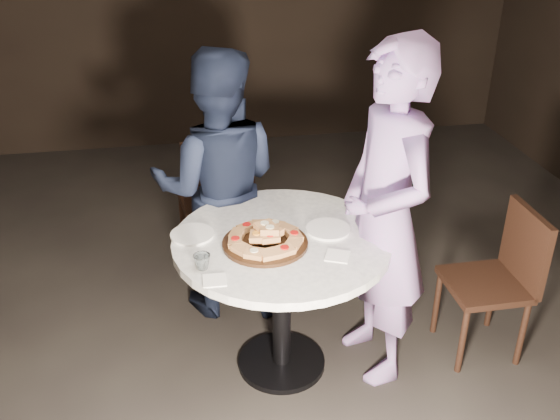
% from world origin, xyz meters
% --- Properties ---
extents(floor, '(7.00, 7.00, 0.00)m').
position_xyz_m(floor, '(0.00, 0.00, 0.00)').
color(floor, black).
rests_on(floor, ground).
extents(table, '(1.31, 1.31, 0.82)m').
position_xyz_m(table, '(0.09, 0.06, 0.67)').
color(table, black).
rests_on(table, ground).
extents(serving_board, '(0.54, 0.54, 0.02)m').
position_xyz_m(serving_board, '(0.00, 0.01, 0.83)').
color(serving_board, black).
rests_on(serving_board, table).
extents(focaccia_pile, '(0.37, 0.37, 0.10)m').
position_xyz_m(focaccia_pile, '(0.01, 0.01, 0.87)').
color(focaccia_pile, '#A97241').
rests_on(focaccia_pile, serving_board).
extents(plate_left, '(0.29, 0.29, 0.01)m').
position_xyz_m(plate_left, '(-0.34, 0.16, 0.83)').
color(plate_left, white).
rests_on(plate_left, table).
extents(plate_right, '(0.26, 0.26, 0.01)m').
position_xyz_m(plate_right, '(0.34, 0.10, 0.83)').
color(plate_right, white).
rests_on(plate_right, table).
extents(water_glass, '(0.10, 0.10, 0.07)m').
position_xyz_m(water_glass, '(-0.31, -0.15, 0.86)').
color(water_glass, silver).
rests_on(water_glass, table).
extents(napkin_near, '(0.11, 0.11, 0.01)m').
position_xyz_m(napkin_near, '(-0.27, -0.25, 0.82)').
color(napkin_near, white).
rests_on(napkin_near, table).
extents(napkin_far, '(0.15, 0.15, 0.01)m').
position_xyz_m(napkin_far, '(0.32, -0.15, 0.82)').
color(napkin_far, white).
rests_on(napkin_far, table).
extents(chair_far, '(0.52, 0.54, 0.99)m').
position_xyz_m(chair_far, '(-0.15, 1.16, 0.57)').
color(chair_far, black).
rests_on(chair_far, ground).
extents(chair_right, '(0.43, 0.41, 0.87)m').
position_xyz_m(chair_right, '(1.31, 0.02, 0.50)').
color(chair_right, black).
rests_on(chair_right, ground).
extents(diner_navy, '(0.87, 0.72, 1.63)m').
position_xyz_m(diner_navy, '(-0.17, 0.71, 0.82)').
color(diner_navy, black).
rests_on(diner_navy, ground).
extents(diner_teal, '(0.54, 0.73, 1.82)m').
position_xyz_m(diner_teal, '(0.61, 0.02, 0.91)').
color(diner_teal, '#7E64A1').
rests_on(diner_teal, ground).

